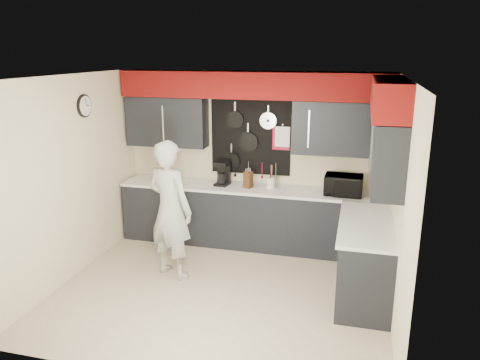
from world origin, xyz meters
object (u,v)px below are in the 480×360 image
(knife_block, at_px, (248,180))
(person, at_px, (170,210))
(utensil_crock, at_px, (271,183))
(coffee_maker, at_px, (223,172))
(microwave, at_px, (343,185))

(knife_block, relative_size, person, 0.13)
(utensil_crock, bearing_deg, coffee_maker, 179.52)
(knife_block, distance_m, person, 1.40)
(person, bearing_deg, utensil_crock, -110.35)
(coffee_maker, relative_size, person, 0.20)
(knife_block, xyz_separation_m, utensil_crock, (0.33, 0.07, -0.04))
(utensil_crock, relative_size, person, 0.09)
(coffee_maker, distance_m, person, 1.31)
(knife_block, bearing_deg, utensil_crock, 31.32)
(microwave, bearing_deg, coffee_maker, 178.98)
(microwave, height_order, utensil_crock, microwave)
(utensil_crock, distance_m, person, 1.65)
(microwave, xyz_separation_m, knife_block, (-1.38, 0.02, -0.02))
(knife_block, xyz_separation_m, coffee_maker, (-0.41, 0.07, 0.07))
(utensil_crock, distance_m, coffee_maker, 0.74)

